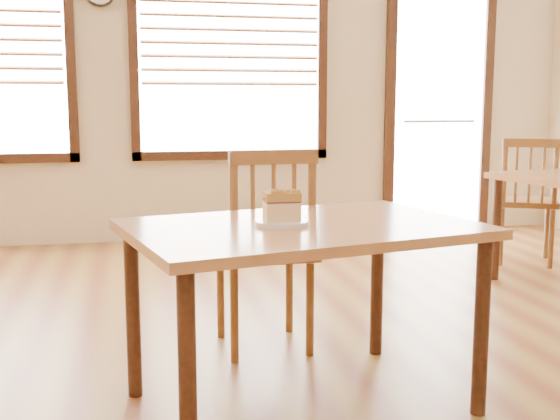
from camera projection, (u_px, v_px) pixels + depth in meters
name	position (u px, v px, depth m)	size (l,w,h in m)	color
window_right	(230.00, 35.00, 6.16)	(1.76, 0.10, 1.96)	white
entry_door	(439.00, 106.00, 6.68)	(1.08, 0.06, 2.29)	white
cafe_table_main	(302.00, 245.00, 2.77)	(1.49, 1.16, 0.75)	#A16C3E
cafe_chair_main	(266.00, 248.00, 3.44)	(0.48, 0.48, 1.02)	brown
cafe_chair_second	(527.00, 200.00, 5.34)	(0.60, 0.60, 0.97)	brown
plate	(282.00, 223.00, 2.74)	(0.21, 0.21, 0.02)	white
cake_slice	(282.00, 205.00, 2.74)	(0.15, 0.10, 0.13)	#FFD390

